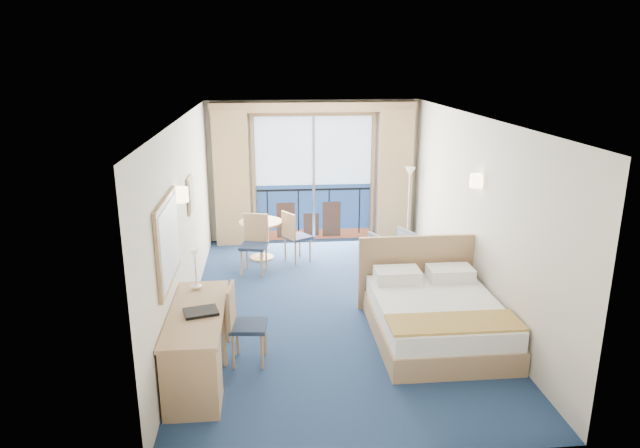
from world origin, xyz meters
The scene contains 22 objects.
floor centered at (0.00, 0.00, 0.00)m, with size 6.50×6.50×0.00m, color navy.
room_walls centered at (0.00, 0.00, 1.78)m, with size 4.04×6.54×2.72m.
balcony_door centered at (-0.01, 3.22, 1.14)m, with size 2.36×0.03×2.52m.
curtain_left centered at (-1.55, 3.07, 1.28)m, with size 0.65×0.22×2.55m, color tan.
curtain_right centered at (1.55, 3.07, 1.28)m, with size 0.65×0.22×2.55m, color tan.
pelmet centered at (0.00, 3.10, 2.58)m, with size 3.80×0.25×0.18m, color tan.
mirror centered at (-1.97, -1.50, 1.55)m, with size 0.05×1.25×0.95m.
wall_print centered at (-1.97, 0.45, 1.60)m, with size 0.04×0.42×0.52m.
sconce_left centered at (-1.94, -0.60, 1.85)m, with size 0.18×0.18×0.18m, color #FFDCB2.
sconce_right centered at (1.94, -0.15, 1.85)m, with size 0.18×0.18×0.18m, color #FFDCB2.
bed centered at (1.20, -1.02, 0.30)m, with size 1.70×2.02×1.07m.
nightstand centered at (1.79, 0.17, 0.25)m, with size 0.37×0.36×0.49m, color tan.
phone centered at (1.80, 0.16, 0.53)m, with size 0.19×0.15×0.08m, color beige.
armchair centered at (1.23, 1.52, 0.31)m, with size 0.67×0.69×0.62m, color #454B54.
floor_lamp centered at (1.76, 2.74, 1.13)m, with size 0.21×0.21×1.50m.
desk centered at (-1.69, -2.17, 0.45)m, with size 0.59×1.72×0.81m.
desk_chair centered at (-1.23, -1.41, 0.54)m, with size 0.46×0.45×0.96m.
folder centered at (-1.64, -1.77, 0.82)m, with size 0.36×0.27×0.03m, color black.
desk_lamp centered at (-1.76, -1.09, 1.17)m, with size 0.13×0.13×0.48m.
round_table centered at (-1.02, 2.18, 0.52)m, with size 0.76×0.76×0.69m.
table_chair_a centered at (-0.45, 1.96, 0.51)m, with size 0.54×0.54×0.90m.
table_chair_b centered at (-1.12, 1.56, 0.55)m, with size 0.50×0.51×0.97m.
Camera 1 is at (-0.88, -7.49, 3.47)m, focal length 32.00 mm.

